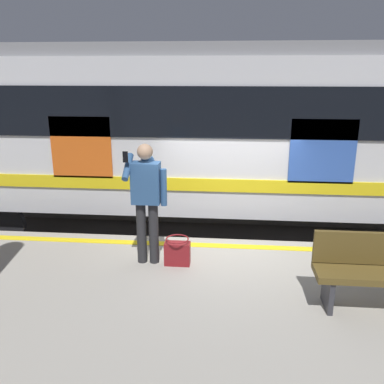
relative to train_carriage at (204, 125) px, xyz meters
name	(u,v)px	position (x,y,z in m)	size (l,w,h in m)	color
ground_plane	(227,286)	(-0.57, 2.37, -2.51)	(26.54, 26.54, 0.00)	#4C4742
platform	(226,345)	(-0.57, 4.57, -2.06)	(17.70, 4.39, 0.90)	#9E998E
safety_line	(228,246)	(-0.57, 2.67, -1.61)	(17.34, 0.16, 0.01)	yellow
track_rail_near	(228,244)	(-0.57, 0.71, -2.43)	(23.01, 0.08, 0.16)	slate
track_rail_far	(228,220)	(-0.57, -0.72, -2.43)	(23.01, 0.08, 0.16)	slate
train_carriage	(204,125)	(0.00, 0.00, 0.00)	(12.44, 3.12, 3.95)	silver
passenger	(147,194)	(0.60, 3.33, -0.56)	(0.57, 0.55, 1.77)	#262628
handbag	(177,252)	(0.17, 3.38, -1.42)	(0.37, 0.34, 0.41)	maroon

